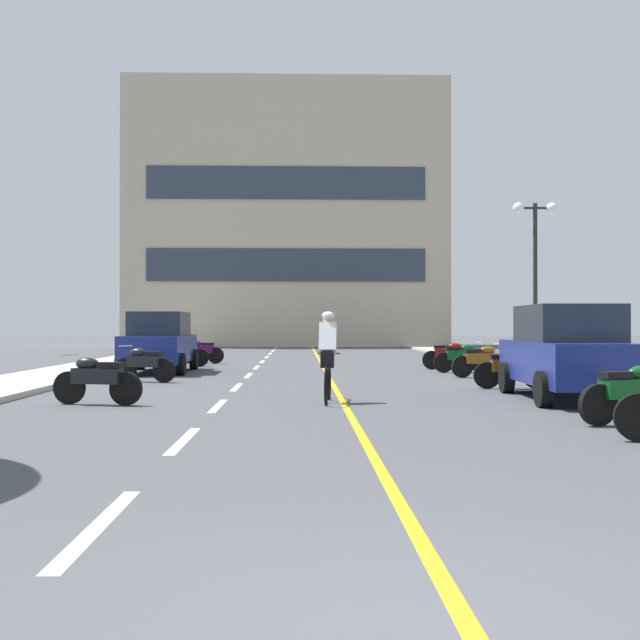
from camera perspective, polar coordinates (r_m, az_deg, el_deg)
The scene contains 30 objects.
ground_plane at distance 24.55m, azimuth -0.25°, elevation -3.71°, with size 140.00×140.00×0.00m, color #47474C.
curb_left at distance 28.32m, azimuth -15.14°, elevation -3.13°, with size 2.40×72.00×0.12m, color #B7B2A8.
curb_right at distance 28.60m, azimuth 14.20°, elevation -3.10°, with size 2.40×72.00×0.12m, color #B7B2A8.
lane_dash_0 at distance 5.86m, azimuth -16.27°, elevation -14.57°, with size 0.14×2.20×0.01m, color silver.
lane_dash_1 at distance 9.71m, azimuth -10.20°, elevation -8.87°, with size 0.14×2.20×0.01m, color silver.
lane_dash_2 at distance 13.65m, azimuth -7.66°, elevation -6.40°, with size 0.14×2.20×0.01m, color silver.
lane_dash_3 at distance 17.62m, azimuth -6.27°, elevation -5.03°, with size 0.14×2.20×0.01m, color silver.
lane_dash_4 at distance 21.59m, azimuth -5.39°, elevation -4.16°, with size 0.14×2.20×0.01m, color silver.
lane_dash_5 at distance 25.58m, azimuth -4.79°, elevation -3.57°, with size 0.14×2.20×0.01m, color silver.
lane_dash_6 at distance 29.57m, azimuth -4.36°, elevation -3.13°, with size 0.14×2.20×0.01m, color silver.
lane_dash_7 at distance 33.56m, azimuth -4.02°, elevation -2.80°, with size 0.14×2.20×0.01m, color silver.
lane_dash_8 at distance 37.55m, azimuth -3.76°, elevation -2.53°, with size 0.14×2.20×0.01m, color silver.
lane_dash_9 at distance 41.55m, azimuth -3.55°, elevation -2.32°, with size 0.14×2.20×0.01m, color silver.
lane_dash_10 at distance 45.54m, azimuth -3.37°, elevation -2.15°, with size 0.14×2.20×0.01m, color silver.
lane_dash_11 at distance 49.54m, azimuth -3.22°, elevation -2.00°, with size 0.14×2.20×0.01m, color silver.
centre_line_yellow at distance 27.55m, azimuth 0.13°, elevation -3.34°, with size 0.12×66.00×0.01m, color gold.
office_building at distance 52.24m, azimuth -2.47°, elevation 7.70°, with size 21.18×6.56×17.50m.
street_lamp_mid at distance 25.79m, azimuth 15.84°, elevation 5.32°, with size 1.46×0.36×5.30m.
parked_car_near at distance 15.36m, azimuth 18.09°, elevation -2.30°, with size 2.06×4.27×1.82m.
parked_car_mid at distance 23.39m, azimuth -11.95°, elevation -1.63°, with size 1.94×4.21×1.82m.
motorcycle_2 at distance 11.89m, azimuth 22.28°, elevation -5.01°, with size 1.66×0.72×0.92m.
motorcycle_3 at distance 14.24m, azimuth -16.40°, elevation -4.24°, with size 1.68×0.66×0.92m.
motorcycle_4 at distance 17.61m, azimuth 14.22°, elevation -3.49°, with size 1.70×0.60×0.92m.
motorcycle_5 at distance 19.55m, azimuth -13.05°, elevation -3.18°, with size 1.63×0.81×0.92m.
motorcycle_6 at distance 21.22m, azimuth 12.01°, elevation -2.96°, with size 1.69×0.63×0.92m.
motorcycle_7 at distance 23.19m, azimuth 10.60°, elevation -2.73°, with size 1.70×0.60×0.92m.
motorcycle_8 at distance 24.78m, azimuth 9.67°, elevation -2.58°, with size 1.70×0.60×0.92m.
motorcycle_9 at distance 26.45m, azimuth -10.20°, elevation -2.44°, with size 1.70×0.60×0.92m.
motorcycle_10 at distance 28.36m, azimuth -8.95°, elevation -2.30°, with size 1.70×0.60×0.92m.
cyclist_rider at distance 14.14m, azimuth 0.59°, elevation -2.60°, with size 0.43×1.77×1.71m.
Camera 1 is at (-0.56, -3.50, 1.45)m, focal length 42.66 mm.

